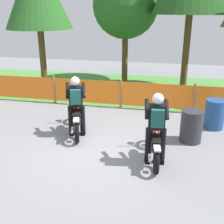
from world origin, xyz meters
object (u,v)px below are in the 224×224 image
motorcycle_lead (77,117)px  rider_lead (76,103)px  rider_trailing (156,125)px  spare_drum (191,126)px  motorcycle_trailing (155,142)px  oil_drum (215,114)px

motorcycle_lead → rider_lead: rider_lead is taller
rider_lead → rider_trailing: size_ratio=1.00×
spare_drum → motorcycle_trailing: bearing=-128.9°
motorcycle_trailing → rider_trailing: 0.56m
motorcycle_trailing → oil_drum: motorcycle_trailing is taller
motorcycle_lead → motorcycle_trailing: motorcycle_lead is taller
rider_lead → rider_trailing: same height
rider_trailing → rider_lead: bearing=57.1°
rider_lead → oil_drum: bearing=-89.6°
motorcycle_trailing → motorcycle_lead: bearing=57.4°
motorcycle_lead → oil_drum: (3.92, 1.11, -0.02)m
rider_lead → rider_trailing: bearing=-133.8°
motorcycle_lead → motorcycle_trailing: 2.54m
rider_lead → rider_trailing: 2.50m
motorcycle_lead → motorcycle_trailing: (2.30, -1.07, -0.03)m
rider_lead → oil_drum: (3.85, 1.31, -0.51)m
rider_trailing → spare_drum: size_ratio=1.92×
rider_lead → motorcycle_trailing: bearing=-129.7°
rider_lead → rider_trailing: (2.26, -1.07, 0.00)m
rider_lead → spare_drum: rider_lead is taller
motorcycle_lead → rider_lead: 0.54m
oil_drum → motorcycle_trailing: bearing=-126.6°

